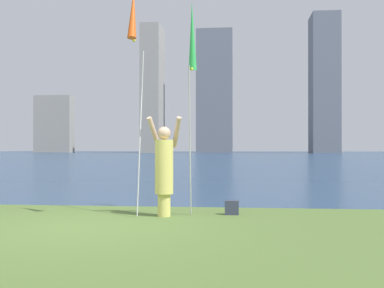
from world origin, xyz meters
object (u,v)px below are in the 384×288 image
(kite_flag_right, at_px, (192,41))
(bag, at_px, (232,208))
(person, at_px, (164,167))
(kite_flag_left, at_px, (133,22))

(kite_flag_right, height_order, bag, kite_flag_right)
(person, height_order, kite_flag_right, kite_flag_right)
(kite_flag_right, bearing_deg, kite_flag_left, -133.53)
(person, distance_m, bag, 1.51)
(kite_flag_left, bearing_deg, bag, 25.93)
(person, distance_m, kite_flag_right, 2.55)
(person, bearing_deg, kite_flag_left, -130.05)
(person, distance_m, kite_flag_left, 2.67)
(person, xyz_separation_m, kite_flag_left, (-0.47, -0.49, 2.58))
(person, relative_size, bag, 6.84)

